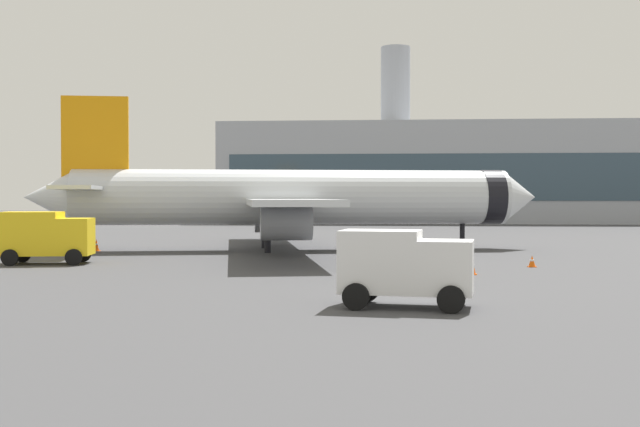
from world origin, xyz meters
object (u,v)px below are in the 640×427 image
at_px(safety_cone_near, 472,266).
at_px(safety_cone_mid, 532,261).
at_px(airplane_at_gate, 291,198).
at_px(safety_cone_far, 96,245).
at_px(service_truck, 46,235).
at_px(cargo_van, 405,264).

distance_m(safety_cone_near, safety_cone_mid, 5.62).
relative_size(airplane_at_gate, safety_cone_far, 42.91).
bearing_deg(safety_cone_far, safety_cone_mid, -19.93).
bearing_deg(safety_cone_mid, service_truck, -179.76).
height_order(airplane_at_gate, cargo_van, airplane_at_gate).
relative_size(service_truck, safety_cone_near, 6.22).
height_order(safety_cone_mid, safety_cone_far, safety_cone_far).
distance_m(cargo_van, safety_cone_far, 32.51).
distance_m(safety_cone_mid, safety_cone_far, 29.15).
xyz_separation_m(cargo_van, safety_cone_mid, (7.23, 15.53, -1.14)).
bearing_deg(airplane_at_gate, service_truck, -135.99).
relative_size(airplane_at_gate, safety_cone_near, 43.53).
bearing_deg(cargo_van, safety_cone_far, 128.39).
relative_size(cargo_van, safety_cone_mid, 7.39).
height_order(airplane_at_gate, safety_cone_far, airplane_at_gate).
bearing_deg(airplane_at_gate, safety_cone_near, -56.78).
bearing_deg(airplane_at_gate, safety_cone_far, -172.00).
xyz_separation_m(safety_cone_mid, safety_cone_far, (-27.40, 9.94, 0.10)).
xyz_separation_m(cargo_van, safety_cone_far, (-20.18, 25.47, -1.04)).
bearing_deg(safety_cone_mid, cargo_van, -114.96).
relative_size(safety_cone_mid, safety_cone_far, 0.76).
bearing_deg(safety_cone_near, cargo_van, -107.63).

